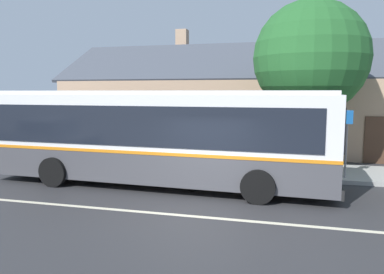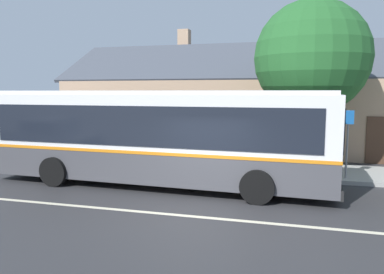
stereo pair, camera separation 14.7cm
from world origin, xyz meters
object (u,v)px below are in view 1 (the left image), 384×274
object	(u,v)px
bench_by_building	(48,149)
transit_bus	(156,135)
street_tree_primary	(308,62)
bench_down_street	(124,152)
bus_stop_sign	(347,136)

from	to	relation	value
bench_by_building	transit_bus	bearing A→B (deg)	-24.30
transit_bus	street_tree_primary	bearing A→B (deg)	38.79
transit_bus	bench_by_building	size ratio (longest dim) A/B	7.34
bench_by_building	bench_down_street	size ratio (longest dim) A/B	0.98
transit_bus	bench_by_building	xyz separation A→B (m)	(-6.37, 2.88, -1.17)
bench_by_building	street_tree_primary	size ratio (longest dim) A/B	0.24
transit_bus	bench_down_street	bearing A→B (deg)	131.87
transit_bus	bench_by_building	distance (m)	7.09
street_tree_primary	bus_stop_sign	size ratio (longest dim) A/B	2.84
transit_bus	street_tree_primary	size ratio (longest dim) A/B	1.74
bench_down_street	bus_stop_sign	distance (m)	8.96
street_tree_primary	bus_stop_sign	world-z (taller)	street_tree_primary
bench_down_street	street_tree_primary	size ratio (longest dim) A/B	0.24
bench_down_street	bus_stop_sign	size ratio (longest dim) A/B	0.69
transit_bus	street_tree_primary	distance (m)	6.99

